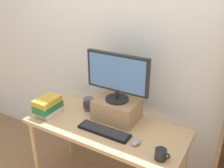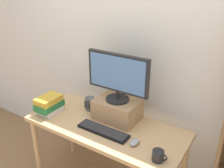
{
  "view_description": "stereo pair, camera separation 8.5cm",
  "coord_description": "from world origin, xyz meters",
  "px_view_note": "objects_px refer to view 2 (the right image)",
  "views": [
    {
      "loc": [
        0.99,
        -1.57,
        1.96
      ],
      "look_at": [
        0.03,
        0.06,
        1.12
      ],
      "focal_mm": 40.0,
      "sensor_mm": 36.0,
      "label": 1
    },
    {
      "loc": [
        1.06,
        -1.53,
        1.96
      ],
      "look_at": [
        0.03,
        0.06,
        1.12
      ],
      "focal_mm": 40.0,
      "sensor_mm": 36.0,
      "label": 2
    }
  ],
  "objects_px": {
    "keyboard": "(103,131)",
    "computer_monitor": "(118,76)",
    "desk_speaker": "(90,104)",
    "riser_box": "(117,109)",
    "coffee_mug": "(158,156)",
    "desk": "(106,133)",
    "book_stack": "(49,105)",
    "computer_mouse": "(134,142)"
  },
  "relations": [
    {
      "from": "keyboard",
      "to": "computer_mouse",
      "type": "relative_size",
      "value": 4.42
    },
    {
      "from": "keyboard",
      "to": "desk_speaker",
      "type": "bearing_deg",
      "value": 143.14
    },
    {
      "from": "desk",
      "to": "computer_mouse",
      "type": "relative_size",
      "value": 13.59
    },
    {
      "from": "desk_speaker",
      "to": "computer_monitor",
      "type": "bearing_deg",
      "value": 0.44
    },
    {
      "from": "computer_monitor",
      "to": "keyboard",
      "type": "bearing_deg",
      "value": -86.21
    },
    {
      "from": "riser_box",
      "to": "coffee_mug",
      "type": "relative_size",
      "value": 3.43
    },
    {
      "from": "riser_box",
      "to": "keyboard",
      "type": "height_order",
      "value": "riser_box"
    },
    {
      "from": "computer_monitor",
      "to": "desk_speaker",
      "type": "bearing_deg",
      "value": -179.56
    },
    {
      "from": "coffee_mug",
      "to": "computer_monitor",
      "type": "bearing_deg",
      "value": 149.38
    },
    {
      "from": "book_stack",
      "to": "computer_monitor",
      "type": "bearing_deg",
      "value": 23.43
    },
    {
      "from": "riser_box",
      "to": "computer_mouse",
      "type": "height_order",
      "value": "riser_box"
    },
    {
      "from": "computer_monitor",
      "to": "desk_speaker",
      "type": "distance_m",
      "value": 0.47
    },
    {
      "from": "computer_mouse",
      "to": "riser_box",
      "type": "bearing_deg",
      "value": 141.39
    },
    {
      "from": "keyboard",
      "to": "computer_monitor",
      "type": "bearing_deg",
      "value": 93.79
    },
    {
      "from": "computer_monitor",
      "to": "coffee_mug",
      "type": "relative_size",
      "value": 5.16
    },
    {
      "from": "book_stack",
      "to": "desk_speaker",
      "type": "height_order",
      "value": "book_stack"
    },
    {
      "from": "desk",
      "to": "computer_monitor",
      "type": "relative_size",
      "value": 2.43
    },
    {
      "from": "desk",
      "to": "computer_monitor",
      "type": "bearing_deg",
      "value": 78.85
    },
    {
      "from": "desk_speaker",
      "to": "book_stack",
      "type": "bearing_deg",
      "value": -138.05
    },
    {
      "from": "computer_monitor",
      "to": "book_stack",
      "type": "height_order",
      "value": "computer_monitor"
    },
    {
      "from": "computer_monitor",
      "to": "coffee_mug",
      "type": "distance_m",
      "value": 0.73
    },
    {
      "from": "desk_speaker",
      "to": "coffee_mug",
      "type": "bearing_deg",
      "value": -20.47
    },
    {
      "from": "coffee_mug",
      "to": "desk_speaker",
      "type": "xyz_separation_m",
      "value": [
        -0.85,
        0.32,
        0.02
      ]
    },
    {
      "from": "coffee_mug",
      "to": "desk",
      "type": "bearing_deg",
      "value": 162.92
    },
    {
      "from": "book_stack",
      "to": "coffee_mug",
      "type": "bearing_deg",
      "value": -3.16
    },
    {
      "from": "desk",
      "to": "computer_mouse",
      "type": "bearing_deg",
      "value": -16.84
    },
    {
      "from": "keyboard",
      "to": "riser_box",
      "type": "bearing_deg",
      "value": 93.76
    },
    {
      "from": "riser_box",
      "to": "book_stack",
      "type": "bearing_deg",
      "value": -156.45
    },
    {
      "from": "desk",
      "to": "desk_speaker",
      "type": "relative_size",
      "value": 11.1
    },
    {
      "from": "desk_speaker",
      "to": "riser_box",
      "type": "bearing_deg",
      "value": 0.72
    },
    {
      "from": "desk",
      "to": "book_stack",
      "type": "xyz_separation_m",
      "value": [
        -0.57,
        -0.11,
        0.17
      ]
    },
    {
      "from": "desk",
      "to": "riser_box",
      "type": "distance_m",
      "value": 0.24
    },
    {
      "from": "keyboard",
      "to": "coffee_mug",
      "type": "height_order",
      "value": "coffee_mug"
    },
    {
      "from": "coffee_mug",
      "to": "keyboard",
      "type": "bearing_deg",
      "value": 172.09
    },
    {
      "from": "riser_box",
      "to": "book_stack",
      "type": "xyz_separation_m",
      "value": [
        -0.59,
        -0.26,
        -0.01
      ]
    },
    {
      "from": "computer_monitor",
      "to": "keyboard",
      "type": "distance_m",
      "value": 0.48
    },
    {
      "from": "desk",
      "to": "riser_box",
      "type": "bearing_deg",
      "value": 78.96
    },
    {
      "from": "computer_monitor",
      "to": "book_stack",
      "type": "bearing_deg",
      "value": -156.57
    },
    {
      "from": "desk",
      "to": "computer_monitor",
      "type": "distance_m",
      "value": 0.53
    },
    {
      "from": "riser_box",
      "to": "keyboard",
      "type": "xyz_separation_m",
      "value": [
        0.02,
        -0.25,
        -0.08
      ]
    },
    {
      "from": "keyboard",
      "to": "desk_speaker",
      "type": "height_order",
      "value": "desk_speaker"
    },
    {
      "from": "riser_box",
      "to": "desk_speaker",
      "type": "relative_size",
      "value": 3.04
    }
  ]
}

